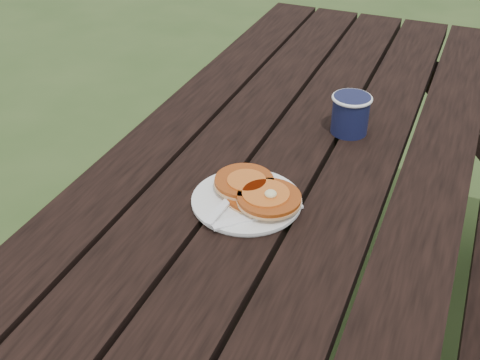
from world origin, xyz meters
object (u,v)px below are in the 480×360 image
at_px(picnic_table, 293,263).
at_px(pancake_stack, 257,192).
at_px(coffee_cup, 351,112).
at_px(plate, 247,201).

xyz_separation_m(picnic_table, pancake_stack, (-0.00, -0.27, 0.41)).
distance_m(picnic_table, pancake_stack, 0.49).
bearing_deg(pancake_stack, coffee_cup, 74.02).
height_order(pancake_stack, coffee_cup, coffee_cup).
height_order(plate, pancake_stack, pancake_stack).
height_order(picnic_table, coffee_cup, coffee_cup).
bearing_deg(coffee_cup, plate, -107.99).
xyz_separation_m(plate, coffee_cup, (0.11, 0.35, 0.05)).
bearing_deg(pancake_stack, plate, -145.55).
relative_size(picnic_table, plate, 8.69).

